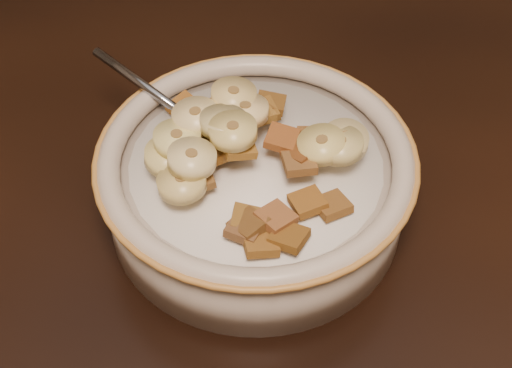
% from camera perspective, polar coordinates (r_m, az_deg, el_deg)
% --- Properties ---
extents(table, '(1.43, 0.96, 0.04)m').
position_cam_1_polar(table, '(0.55, 3.45, -1.01)').
color(table, black).
rests_on(table, floor).
extents(chair, '(0.51, 0.51, 0.94)m').
position_cam_1_polar(chair, '(1.16, 13.99, 10.84)').
color(chair, black).
rests_on(chair, floor).
extents(cereal_bowl, '(0.21, 0.21, 0.05)m').
position_cam_1_polar(cereal_bowl, '(0.50, -0.00, -0.41)').
color(cereal_bowl, '#BFB2A4').
rests_on(cereal_bowl, table).
extents(milk, '(0.17, 0.17, 0.00)m').
position_cam_1_polar(milk, '(0.48, -0.00, 1.57)').
color(milk, white).
rests_on(milk, cereal_bowl).
extents(spoon, '(0.06, 0.05, 0.01)m').
position_cam_1_polar(spoon, '(0.49, -3.04, 3.64)').
color(spoon, gray).
rests_on(spoon, cereal_bowl).
extents(cereal_square_0, '(0.02, 0.02, 0.01)m').
position_cam_1_polar(cereal_square_0, '(0.46, -5.08, 0.91)').
color(cereal_square_0, '#935C24').
rests_on(cereal_square_0, milk).
extents(cereal_square_1, '(0.03, 0.03, 0.01)m').
position_cam_1_polar(cereal_square_1, '(0.46, 3.64, 2.63)').
color(cereal_square_1, brown).
rests_on(cereal_square_1, milk).
extents(cereal_square_2, '(0.03, 0.03, 0.01)m').
position_cam_1_polar(cereal_square_2, '(0.48, -6.62, 2.53)').
color(cereal_square_2, brown).
rests_on(cereal_square_2, milk).
extents(cereal_square_3, '(0.03, 0.03, 0.01)m').
position_cam_1_polar(cereal_square_3, '(0.46, -1.41, 3.04)').
color(cereal_square_3, olive).
rests_on(cereal_square_3, milk).
extents(cereal_square_4, '(0.03, 0.03, 0.01)m').
position_cam_1_polar(cereal_square_4, '(0.47, 4.46, 2.67)').
color(cereal_square_4, brown).
rests_on(cereal_square_4, milk).
extents(cereal_square_5, '(0.03, 0.03, 0.01)m').
position_cam_1_polar(cereal_square_5, '(0.45, 4.15, -1.46)').
color(cereal_square_5, '#935B1A').
rests_on(cereal_square_5, milk).
extents(cereal_square_6, '(0.02, 0.02, 0.01)m').
position_cam_1_polar(cereal_square_6, '(0.48, -6.49, 2.21)').
color(cereal_square_6, '#98671C').
rests_on(cereal_square_6, milk).
extents(cereal_square_7, '(0.03, 0.03, 0.01)m').
position_cam_1_polar(cereal_square_7, '(0.50, -1.07, 6.11)').
color(cereal_square_7, brown).
rests_on(cereal_square_7, milk).
extents(cereal_square_8, '(0.03, 0.03, 0.01)m').
position_cam_1_polar(cereal_square_8, '(0.50, -3.03, 5.48)').
color(cereal_square_8, brown).
rests_on(cereal_square_8, milk).
extents(cereal_square_9, '(0.02, 0.02, 0.01)m').
position_cam_1_polar(cereal_square_9, '(0.43, -0.90, -3.58)').
color(cereal_square_9, brown).
rests_on(cereal_square_9, milk).
extents(cereal_square_10, '(0.03, 0.03, 0.01)m').
position_cam_1_polar(cereal_square_10, '(0.49, 0.12, 5.63)').
color(cereal_square_10, olive).
rests_on(cereal_square_10, milk).
extents(cereal_square_11, '(0.02, 0.02, 0.01)m').
position_cam_1_polar(cereal_square_11, '(0.43, 2.65, -4.25)').
color(cereal_square_11, brown).
rests_on(cereal_square_11, milk).
extents(cereal_square_12, '(0.02, 0.02, 0.01)m').
position_cam_1_polar(cereal_square_12, '(0.44, -0.66, -2.89)').
color(cereal_square_12, brown).
rests_on(cereal_square_12, milk).
extents(cereal_square_13, '(0.02, 0.02, 0.01)m').
position_cam_1_polar(cereal_square_13, '(0.47, 2.09, 3.67)').
color(cereal_square_13, brown).
rests_on(cereal_square_13, milk).
extents(cereal_square_14, '(0.03, 0.03, 0.01)m').
position_cam_1_polar(cereal_square_14, '(0.49, -4.88, 4.33)').
color(cereal_square_14, brown).
rests_on(cereal_square_14, milk).
extents(cereal_square_15, '(0.03, 0.03, 0.01)m').
position_cam_1_polar(cereal_square_15, '(0.47, -5.14, 1.79)').
color(cereal_square_15, brown).
rests_on(cereal_square_15, milk).
extents(cereal_square_16, '(0.02, 0.02, 0.01)m').
position_cam_1_polar(cereal_square_16, '(0.48, 4.42, 3.77)').
color(cereal_square_16, '#925E2E').
rests_on(cereal_square_16, milk).
extents(cereal_square_17, '(0.03, 0.03, 0.01)m').
position_cam_1_polar(cereal_square_17, '(0.48, -6.36, 2.89)').
color(cereal_square_17, brown).
rests_on(cereal_square_17, milk).
extents(cereal_square_18, '(0.03, 0.03, 0.01)m').
position_cam_1_polar(cereal_square_18, '(0.51, -5.70, 6.08)').
color(cereal_square_18, brown).
rests_on(cereal_square_18, milk).
extents(cereal_square_19, '(0.03, 0.03, 0.01)m').
position_cam_1_polar(cereal_square_19, '(0.45, -4.76, 0.43)').
color(cereal_square_19, brown).
rests_on(cereal_square_19, milk).
extents(cereal_square_20, '(0.03, 0.03, 0.01)m').
position_cam_1_polar(cereal_square_20, '(0.46, 3.48, 1.68)').
color(cereal_square_20, olive).
rests_on(cereal_square_20, milk).
extents(cereal_square_21, '(0.03, 0.03, 0.01)m').
position_cam_1_polar(cereal_square_21, '(0.45, 6.10, -1.71)').
color(cereal_square_21, brown).
rests_on(cereal_square_21, milk).
extents(cereal_square_22, '(0.03, 0.03, 0.01)m').
position_cam_1_polar(cereal_square_22, '(0.50, 0.51, 5.81)').
color(cereal_square_22, brown).
rests_on(cereal_square_22, milk).
extents(cereal_square_23, '(0.03, 0.03, 0.01)m').
position_cam_1_polar(cereal_square_23, '(0.47, -3.82, 2.63)').
color(cereal_square_23, brown).
rests_on(cereal_square_23, milk).
extents(cereal_square_24, '(0.03, 0.03, 0.01)m').
position_cam_1_polar(cereal_square_24, '(0.43, -0.56, -3.25)').
color(cereal_square_24, brown).
rests_on(cereal_square_24, milk).
extents(cereal_square_25, '(0.03, 0.03, 0.01)m').
position_cam_1_polar(cereal_square_25, '(0.43, 1.60, -2.69)').
color(cereal_square_25, '#9B5E30').
rests_on(cereal_square_25, milk).
extents(cereal_square_26, '(0.03, 0.03, 0.01)m').
position_cam_1_polar(cereal_square_26, '(0.51, -3.11, 5.99)').
color(cereal_square_26, '#956127').
rests_on(cereal_square_26, milk).
extents(cereal_square_27, '(0.03, 0.03, 0.01)m').
position_cam_1_polar(cereal_square_27, '(0.47, -3.94, 2.31)').
color(cereal_square_27, brown).
rests_on(cereal_square_27, milk).
extents(cereal_square_28, '(0.03, 0.03, 0.01)m').
position_cam_1_polar(cereal_square_28, '(0.43, 0.37, -4.79)').
color(cereal_square_28, '#9D6728').
rests_on(cereal_square_28, milk).
extents(cereal_square_29, '(0.02, 0.02, 0.01)m').
position_cam_1_polar(cereal_square_29, '(0.50, 1.18, 6.48)').
color(cereal_square_29, brown).
rests_on(cereal_square_29, milk).
extents(banana_slice_0, '(0.04, 0.04, 0.02)m').
position_cam_1_polar(banana_slice_0, '(0.46, 5.25, 3.15)').
color(banana_slice_0, '#EAD672').
rests_on(banana_slice_0, milk).
extents(banana_slice_1, '(0.04, 0.04, 0.01)m').
position_cam_1_polar(banana_slice_1, '(0.45, -1.86, 4.26)').
color(banana_slice_1, '#E5DB80').
rests_on(banana_slice_1, milk).
extents(banana_slice_2, '(0.04, 0.03, 0.01)m').
position_cam_1_polar(banana_slice_2, '(0.46, -6.33, 3.59)').
color(banana_slice_2, '#F2E597').
rests_on(banana_slice_2, milk).
extents(banana_slice_3, '(0.04, 0.04, 0.01)m').
position_cam_1_polar(banana_slice_3, '(0.47, -0.85, 5.91)').
color(banana_slice_3, '#F5CE7B').
rests_on(banana_slice_3, milk).
extents(banana_slice_4, '(0.04, 0.04, 0.02)m').
position_cam_1_polar(banana_slice_4, '(0.46, -2.61, 4.95)').
color(banana_slice_4, '#CCBE7F').
rests_on(banana_slice_4, milk).
extents(banana_slice_5, '(0.04, 0.04, 0.01)m').
position_cam_1_polar(banana_slice_5, '(0.48, -1.79, 7.08)').
color(banana_slice_5, '#F3D68E').
rests_on(banana_slice_5, milk).
extents(banana_slice_6, '(0.04, 0.04, 0.01)m').
position_cam_1_polar(banana_slice_6, '(0.45, -5.96, 0.09)').
color(banana_slice_6, '#EED180').
rests_on(banana_slice_6, milk).
extents(banana_slice_7, '(0.04, 0.04, 0.01)m').
position_cam_1_polar(banana_slice_7, '(0.46, 6.72, 3.08)').
color(banana_slice_7, '#DFC984').
rests_on(banana_slice_7, milk).
extents(banana_slice_8, '(0.04, 0.04, 0.01)m').
position_cam_1_polar(banana_slice_8, '(0.45, -5.15, 2.04)').
color(banana_slice_8, beige).
rests_on(banana_slice_8, milk).
extents(banana_slice_9, '(0.04, 0.04, 0.02)m').
position_cam_1_polar(banana_slice_9, '(0.46, -7.04, 2.18)').
color(banana_slice_9, '#FFE788').
rests_on(banana_slice_9, milk).
extents(banana_slice_10, '(0.04, 0.04, 0.02)m').
position_cam_1_polar(banana_slice_10, '(0.47, 7.13, 3.45)').
color(banana_slice_10, '#C7BC83').
rests_on(banana_slice_10, milk).
extents(banana_slice_11, '(0.03, 0.03, 0.01)m').
position_cam_1_polar(banana_slice_11, '(0.47, -4.86, 5.40)').
color(banana_slice_11, '#FFE2A7').
rests_on(banana_slice_11, milk).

